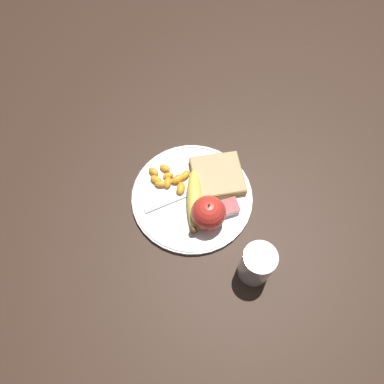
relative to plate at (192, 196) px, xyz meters
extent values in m
plane|color=#332116|center=(0.00, 0.00, -0.01)|extent=(3.00, 3.00, 0.00)
cylinder|color=white|center=(0.00, 0.00, 0.00)|extent=(0.29, 0.29, 0.01)
torus|color=white|center=(0.00, 0.00, 0.00)|extent=(0.28, 0.28, 0.01)
cylinder|color=silver|center=(0.07, -0.21, 0.05)|extent=(0.07, 0.07, 0.11)
cylinder|color=#F4A81E|center=(0.07, -0.21, 0.04)|extent=(0.06, 0.06, 0.09)
sphere|color=red|center=(0.02, -0.07, 0.04)|extent=(0.08, 0.08, 0.08)
cylinder|color=brown|center=(0.02, -0.07, 0.09)|extent=(0.00, 0.00, 0.01)
ellipsoid|color=#E0CC4C|center=(0.00, -0.02, 0.02)|extent=(0.08, 0.16, 0.04)
sphere|color=#473319|center=(-0.03, -0.09, 0.02)|extent=(0.02, 0.02, 0.02)
cube|color=olive|center=(0.07, 0.03, 0.02)|extent=(0.13, 0.13, 0.02)
cube|color=tan|center=(0.07, 0.03, 0.02)|extent=(0.13, 0.12, 0.02)
cube|color=#B2B2B7|center=(-0.06, 0.00, 0.01)|extent=(0.12, 0.03, 0.00)
cube|color=#B2B2B7|center=(0.02, 0.01, 0.01)|extent=(0.05, 0.03, 0.00)
cube|color=white|center=(0.07, -0.06, 0.01)|extent=(0.04, 0.04, 0.02)
cube|color=#B21E1E|center=(0.07, -0.06, 0.02)|extent=(0.05, 0.04, 0.00)
ellipsoid|color=orange|center=(-0.02, 0.02, 0.01)|extent=(0.03, 0.04, 0.02)
ellipsoid|color=orange|center=(-0.06, 0.05, 0.01)|extent=(0.03, 0.03, 0.02)
ellipsoid|color=orange|center=(-0.05, 0.05, 0.01)|extent=(0.03, 0.03, 0.02)
ellipsoid|color=orange|center=(-0.07, 0.09, 0.01)|extent=(0.03, 0.03, 0.02)
ellipsoid|color=orange|center=(-0.02, 0.05, 0.01)|extent=(0.04, 0.03, 0.02)
ellipsoid|color=orange|center=(-0.04, 0.09, 0.01)|extent=(0.03, 0.03, 0.02)
ellipsoid|color=orange|center=(0.00, 0.05, 0.01)|extent=(0.03, 0.03, 0.02)
ellipsoid|color=orange|center=(-0.07, 0.06, 0.01)|extent=(0.03, 0.04, 0.02)
ellipsoid|color=orange|center=(-0.04, 0.07, 0.01)|extent=(0.03, 0.02, 0.01)
camera|label=1|loc=(-0.12, -0.37, 0.81)|focal=35.00mm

